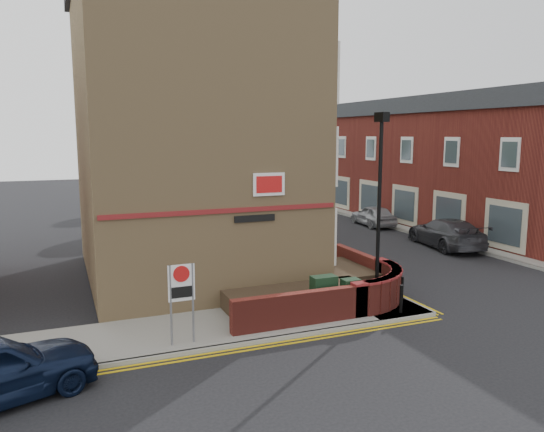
% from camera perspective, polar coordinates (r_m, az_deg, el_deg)
% --- Properties ---
extents(ground, '(120.00, 120.00, 0.00)m').
position_cam_1_polar(ground, '(16.33, 8.65, -11.89)').
color(ground, black).
rests_on(ground, ground).
extents(pavement_corner, '(13.00, 3.00, 0.12)m').
position_cam_1_polar(pavement_corner, '(16.26, -5.06, -11.69)').
color(pavement_corner, gray).
rests_on(pavement_corner, ground).
extents(pavement_main, '(2.00, 32.00, 0.12)m').
position_cam_1_polar(pavement_main, '(31.25, -3.23, -1.71)').
color(pavement_main, gray).
rests_on(pavement_main, ground).
extents(pavement_far, '(4.00, 40.00, 0.12)m').
position_cam_1_polar(pavement_far, '(33.91, 16.38, -1.23)').
color(pavement_far, gray).
rests_on(pavement_far, ground).
extents(kerb_side, '(13.00, 0.15, 0.12)m').
position_cam_1_polar(kerb_side, '(14.93, -3.32, -13.58)').
color(kerb_side, gray).
rests_on(kerb_side, ground).
extents(kerb_main_near, '(0.15, 32.00, 0.12)m').
position_cam_1_polar(kerb_main_near, '(31.58, -1.52, -1.59)').
color(kerb_main_near, gray).
rests_on(kerb_main_near, ground).
extents(kerb_main_far, '(0.15, 40.00, 0.12)m').
position_cam_1_polar(kerb_main_far, '(32.71, 13.63, -1.48)').
color(kerb_main_far, gray).
rests_on(kerb_main_far, ground).
extents(yellow_lines_side, '(13.00, 0.28, 0.01)m').
position_cam_1_polar(yellow_lines_side, '(14.73, -3.00, -14.13)').
color(yellow_lines_side, gold).
rests_on(yellow_lines_side, ground).
extents(yellow_lines_main, '(0.28, 32.00, 0.01)m').
position_cam_1_polar(yellow_lines_main, '(31.68, -1.09, -1.66)').
color(yellow_lines_main, gold).
rests_on(yellow_lines_main, ground).
extents(corner_building, '(8.95, 10.40, 13.60)m').
position_cam_1_polar(corner_building, '(21.69, -8.73, 9.97)').
color(corner_building, tan).
rests_on(corner_building, ground).
extents(garden_wall, '(6.80, 6.00, 1.20)m').
position_cam_1_polar(garden_wall, '(18.39, 4.62, -9.43)').
color(garden_wall, maroon).
rests_on(garden_wall, ground).
extents(lamppost, '(0.25, 0.50, 6.30)m').
position_cam_1_polar(lamppost, '(17.33, 11.43, 0.66)').
color(lamppost, black).
rests_on(lamppost, pavement_corner).
extents(utility_cabinet_large, '(0.80, 0.45, 1.20)m').
position_cam_1_polar(utility_cabinet_large, '(17.03, 5.57, -8.40)').
color(utility_cabinet_large, black).
rests_on(utility_cabinet_large, pavement_corner).
extents(utility_cabinet_small, '(0.55, 0.40, 1.10)m').
position_cam_1_polar(utility_cabinet_small, '(17.17, 8.43, -8.49)').
color(utility_cabinet_small, black).
rests_on(utility_cabinet_small, pavement_corner).
extents(bollard_near, '(0.11, 0.11, 0.90)m').
position_cam_1_polar(bollard_near, '(17.51, 13.72, -8.64)').
color(bollard_near, black).
rests_on(bollard_near, pavement_corner).
extents(bollard_far, '(0.11, 0.11, 0.90)m').
position_cam_1_polar(bollard_far, '(18.47, 13.78, -7.73)').
color(bollard_far, black).
rests_on(bollard_far, pavement_corner).
extents(zone_sign, '(0.72, 0.07, 2.20)m').
position_cam_1_polar(zone_sign, '(14.48, -9.70, -7.76)').
color(zone_sign, slate).
rests_on(zone_sign, pavement_corner).
extents(far_terrace, '(5.40, 30.40, 8.00)m').
position_cam_1_polar(far_terrace, '(37.55, 14.65, 5.90)').
color(far_terrace, maroon).
rests_on(far_terrace, ground).
extents(far_terrace_cream, '(5.40, 12.40, 8.00)m').
position_cam_1_polar(far_terrace_cream, '(55.81, 1.60, 7.03)').
color(far_terrace_cream, beige).
rests_on(far_terrace_cream, ground).
extents(tree_near, '(3.64, 3.65, 6.70)m').
position_cam_1_polar(tree_near, '(28.90, -2.05, 6.71)').
color(tree_near, '#382B1E').
rests_on(tree_near, pavement_main).
extents(tree_mid, '(4.03, 4.03, 7.42)m').
position_cam_1_polar(tree_mid, '(36.51, -6.41, 7.87)').
color(tree_mid, '#382B1E').
rests_on(tree_mid, pavement_main).
extents(tree_far, '(3.81, 3.81, 7.00)m').
position_cam_1_polar(tree_far, '(44.26, -9.24, 7.59)').
color(tree_far, '#382B1E').
rests_on(tree_far, pavement_main).
extents(traffic_light_assembly, '(0.20, 0.16, 4.20)m').
position_cam_1_polar(traffic_light_assembly, '(39.57, -6.95, 4.42)').
color(traffic_light_assembly, black).
rests_on(traffic_light_assembly, pavement_main).
extents(silver_car_near, '(3.05, 4.92, 1.53)m').
position_cam_1_polar(silver_car_near, '(30.90, 0.07, -0.49)').
color(silver_car_near, '#A8ACB0').
rests_on(silver_car_near, ground).
extents(red_car_main, '(3.31, 5.07, 1.30)m').
position_cam_1_polar(red_car_main, '(34.85, -0.70, 0.37)').
color(red_car_main, maroon).
rests_on(red_car_main, ground).
extents(grey_car_far, '(2.97, 5.47, 1.50)m').
position_cam_1_polar(grey_car_far, '(28.55, 18.21, -1.73)').
color(grey_car_far, '#333439').
rests_on(grey_car_far, ground).
extents(silver_car_far, '(1.91, 4.03, 1.33)m').
position_cam_1_polar(silver_car_far, '(34.12, 10.84, 0.06)').
color(silver_car_far, '#96999D').
rests_on(silver_car_far, ground).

